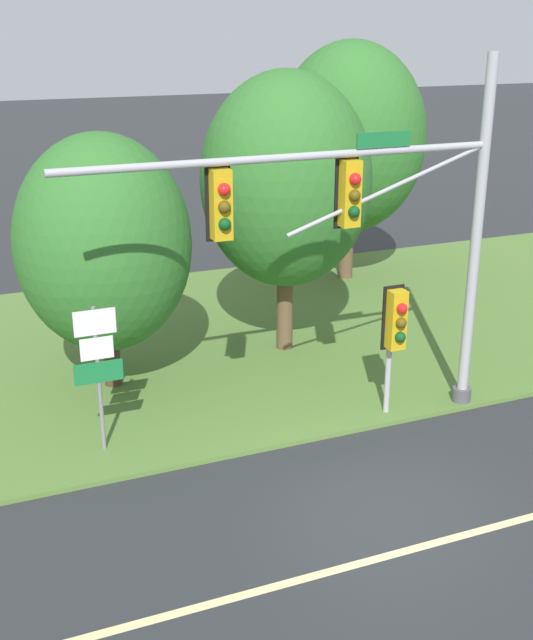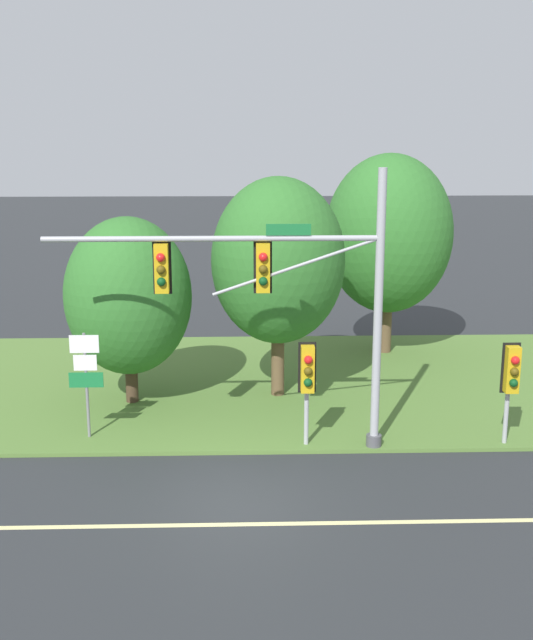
{
  "view_description": "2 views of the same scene",
  "coord_description": "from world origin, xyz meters",
  "px_view_note": "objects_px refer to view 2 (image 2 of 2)",
  "views": [
    {
      "loc": [
        -6.26,
        -10.08,
        7.79
      ],
      "look_at": [
        -0.84,
        3.16,
        2.45
      ],
      "focal_mm": 45.0,
      "sensor_mm": 36.0,
      "label": 1
    },
    {
      "loc": [
        0.15,
        -16.72,
        8.26
      ],
      "look_at": [
        0.78,
        4.15,
        3.17
      ],
      "focal_mm": 45.0,
      "sensor_mm": 36.0,
      "label": 2
    }
  ],
  "objects_px": {
    "traffic_signal_mast": "(286,288)",
    "pedestrian_signal_near_kerb": "(307,374)",
    "route_sign_post": "(86,371)",
    "tree_nearest_road": "(128,296)",
    "tree_left_of_mast": "(278,261)",
    "pedestrian_signal_further_along": "(511,374)",
    "tree_behind_signpost": "(389,234)"
  },
  "relations": [
    {
      "from": "route_sign_post",
      "to": "tree_nearest_road",
      "type": "relative_size",
      "value": 0.51
    },
    {
      "from": "tree_nearest_road",
      "to": "tree_behind_signpost",
      "type": "relative_size",
      "value": 0.78
    },
    {
      "from": "traffic_signal_mast",
      "to": "route_sign_post",
      "type": "distance_m",
      "value": 5.81
    },
    {
      "from": "route_sign_post",
      "to": "tree_nearest_road",
      "type": "height_order",
      "value": "tree_nearest_road"
    },
    {
      "from": "tree_nearest_road",
      "to": "tree_left_of_mast",
      "type": "distance_m",
      "value": 4.57
    },
    {
      "from": "traffic_signal_mast",
      "to": "pedestrian_signal_further_along",
      "type": "relative_size",
      "value": 3.09
    },
    {
      "from": "pedestrian_signal_near_kerb",
      "to": "tree_left_of_mast",
      "type": "distance_m",
      "value": 4.8
    },
    {
      "from": "route_sign_post",
      "to": "tree_behind_signpost",
      "type": "relative_size",
      "value": 0.4
    },
    {
      "from": "traffic_signal_mast",
      "to": "pedestrian_signal_further_along",
      "type": "xyz_separation_m",
      "value": [
        5.8,
        -0.07,
        -2.27
      ]
    },
    {
      "from": "pedestrian_signal_near_kerb",
      "to": "pedestrian_signal_further_along",
      "type": "bearing_deg",
      "value": -0.8
    },
    {
      "from": "traffic_signal_mast",
      "to": "pedestrian_signal_further_along",
      "type": "distance_m",
      "value": 6.23
    },
    {
      "from": "tree_nearest_road",
      "to": "tree_behind_signpost",
      "type": "distance_m",
      "value": 10.15
    },
    {
      "from": "pedestrian_signal_further_along",
      "to": "tree_nearest_road",
      "type": "relative_size",
      "value": 0.49
    },
    {
      "from": "traffic_signal_mast",
      "to": "tree_nearest_road",
      "type": "bearing_deg",
      "value": 140.3
    },
    {
      "from": "route_sign_post",
      "to": "traffic_signal_mast",
      "type": "bearing_deg",
      "value": -9.22
    },
    {
      "from": "pedestrian_signal_further_along",
      "to": "tree_nearest_road",
      "type": "bearing_deg",
      "value": 159.87
    },
    {
      "from": "route_sign_post",
      "to": "tree_behind_signpost",
      "type": "xyz_separation_m",
      "value": [
        9.4,
        8.09,
        2.52
      ]
    },
    {
      "from": "pedestrian_signal_near_kerb",
      "to": "tree_left_of_mast",
      "type": "height_order",
      "value": "tree_left_of_mast"
    },
    {
      "from": "tree_behind_signpost",
      "to": "pedestrian_signal_further_along",
      "type": "bearing_deg",
      "value": -79.69
    },
    {
      "from": "traffic_signal_mast",
      "to": "pedestrian_signal_near_kerb",
      "type": "relative_size",
      "value": 3.04
    },
    {
      "from": "pedestrian_signal_near_kerb",
      "to": "tree_left_of_mast",
      "type": "bearing_deg",
      "value": 97.7
    },
    {
      "from": "pedestrian_signal_further_along",
      "to": "tree_left_of_mast",
      "type": "height_order",
      "value": "tree_left_of_mast"
    },
    {
      "from": "tree_left_of_mast",
      "to": "pedestrian_signal_near_kerb",
      "type": "bearing_deg",
      "value": -82.3
    },
    {
      "from": "pedestrian_signal_near_kerb",
      "to": "tree_left_of_mast",
      "type": "xyz_separation_m",
      "value": [
        -0.57,
        4.21,
        2.21
      ]
    },
    {
      "from": "route_sign_post",
      "to": "tree_behind_signpost",
      "type": "height_order",
      "value": "tree_behind_signpost"
    },
    {
      "from": "tree_behind_signpost",
      "to": "route_sign_post",
      "type": "bearing_deg",
      "value": -139.27
    },
    {
      "from": "pedestrian_signal_further_along",
      "to": "tree_left_of_mast",
      "type": "distance_m",
      "value": 7.56
    },
    {
      "from": "pedestrian_signal_near_kerb",
      "to": "tree_behind_signpost",
      "type": "relative_size",
      "value": 0.39
    },
    {
      "from": "pedestrian_signal_further_along",
      "to": "pedestrian_signal_near_kerb",
      "type": "bearing_deg",
      "value": 179.2
    },
    {
      "from": "pedestrian_signal_further_along",
      "to": "tree_behind_signpost",
      "type": "xyz_separation_m",
      "value": [
        -1.64,
        9.01,
        2.42
      ]
    },
    {
      "from": "route_sign_post",
      "to": "tree_left_of_mast",
      "type": "relative_size",
      "value": 0.43
    },
    {
      "from": "traffic_signal_mast",
      "to": "tree_nearest_road",
      "type": "relative_size",
      "value": 1.51
    }
  ]
}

